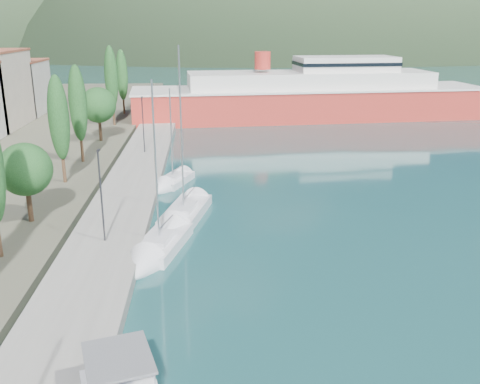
{
  "coord_description": "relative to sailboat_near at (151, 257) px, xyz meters",
  "views": [
    {
      "loc": [
        -2.28,
        -20.42,
        14.44
      ],
      "look_at": [
        0.0,
        14.0,
        3.5
      ],
      "focal_mm": 40.0,
      "sensor_mm": 36.0,
      "label": 1
    }
  ],
  "objects": [
    {
      "name": "quay",
      "position": [
        -3.12,
        15.2,
        0.07
      ],
      "size": [
        5.0,
        88.0,
        0.8
      ],
      "primitive_type": "cube",
      "color": "gray",
      "rests_on": "ground"
    },
    {
      "name": "sailboat_far",
      "position": [
        0.03,
        15.77,
        -0.05
      ],
      "size": [
        4.46,
        6.96,
        9.78
      ],
      "color": "silver",
      "rests_on": "ground"
    },
    {
      "name": "tree_row",
      "position": [
        -9.12,
        22.29,
        5.54
      ],
      "size": [
        4.23,
        63.62,
        10.87
      ],
      "color": "#47301E",
      "rests_on": "land_strip"
    },
    {
      "name": "sailboat_mid",
      "position": [
        1.4,
        5.77,
        0.01
      ],
      "size": [
        4.8,
        10.04,
        13.98
      ],
      "color": "silver",
      "rests_on": "ground"
    },
    {
      "name": "sailboat_near",
      "position": [
        0.0,
        0.0,
        0.0
      ],
      "size": [
        4.72,
        8.87,
        12.21
      ],
      "color": "silver",
      "rests_on": "ground"
    },
    {
      "name": "ground",
      "position": [
        5.88,
        109.2,
        -0.33
      ],
      "size": [
        1400.0,
        1400.0,
        0.0
      ],
      "primitive_type": "plane",
      "color": "#1C4D4E"
    },
    {
      "name": "lamp_posts",
      "position": [
        -3.12,
        3.56,
        3.76
      ],
      "size": [
        0.15,
        45.66,
        6.06
      ],
      "color": "#2D2D33",
      "rests_on": "quay"
    },
    {
      "name": "ferry",
      "position": [
        20.28,
        52.26,
        2.99
      ],
      "size": [
        55.64,
        16.06,
        10.9
      ],
      "color": "red",
      "rests_on": "ground"
    }
  ]
}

